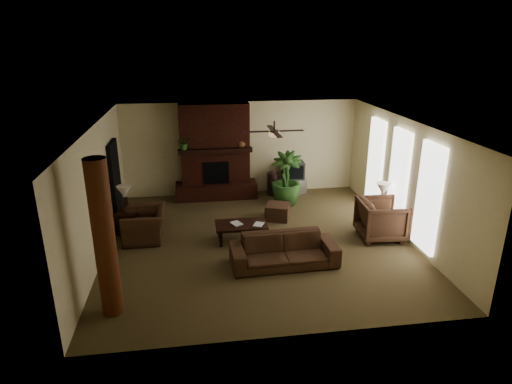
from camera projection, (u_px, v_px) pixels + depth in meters
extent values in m
plane|color=brown|center=(258.00, 241.00, 10.31)|extent=(7.00, 7.00, 0.00)
plane|color=silver|center=(259.00, 124.00, 9.37)|extent=(7.00, 7.00, 0.00)
plane|color=beige|center=(241.00, 148.00, 13.11)|extent=(7.00, 0.00, 7.00)
plane|color=beige|center=(293.00, 259.00, 6.58)|extent=(7.00, 0.00, 7.00)
plane|color=beige|center=(98.00, 193.00, 9.37)|extent=(0.00, 7.00, 7.00)
plane|color=beige|center=(404.00, 179.00, 10.32)|extent=(0.00, 7.00, 7.00)
cube|color=#461B12|center=(215.00, 151.00, 12.76)|extent=(2.00, 0.50, 2.80)
cube|color=#461B12|center=(216.00, 190.00, 13.07)|extent=(2.40, 0.70, 0.45)
cube|color=black|center=(216.00, 173.00, 12.72)|extent=(0.75, 0.04, 0.65)
cube|color=black|center=(215.00, 150.00, 12.47)|extent=(2.10, 0.28, 0.12)
cube|color=white|center=(375.00, 163.00, 11.82)|extent=(0.08, 0.85, 2.35)
cube|color=white|center=(398.00, 178.00, 10.52)|extent=(0.08, 0.85, 2.35)
cube|color=white|center=(428.00, 198.00, 9.21)|extent=(0.08, 0.85, 2.35)
cylinder|color=brown|center=(104.00, 240.00, 7.21)|extent=(0.36, 0.36, 2.80)
cube|color=black|center=(116.00, 182.00, 11.17)|extent=(0.10, 1.00, 2.10)
cylinder|color=black|center=(274.00, 126.00, 9.75)|extent=(0.04, 0.04, 0.24)
cylinder|color=black|center=(274.00, 132.00, 9.79)|extent=(0.20, 0.20, 0.06)
ellipsoid|color=#F2BF72|center=(274.00, 134.00, 9.81)|extent=(0.26, 0.26, 0.14)
cube|color=black|center=(292.00, 131.00, 9.84)|extent=(0.55, 0.12, 0.01)
cube|color=black|center=(257.00, 132.00, 9.73)|extent=(0.55, 0.12, 0.01)
cube|color=black|center=(271.00, 128.00, 10.16)|extent=(0.12, 0.55, 0.01)
cube|color=black|center=(278.00, 135.00, 9.41)|extent=(0.12, 0.55, 0.01)
imported|color=#472E1E|center=(284.00, 246.00, 9.12)|extent=(2.26, 0.73, 0.88)
imported|color=#472E1E|center=(144.00, 220.00, 10.29)|extent=(0.75, 1.14, 0.98)
imported|color=#472E1E|center=(382.00, 218.00, 10.34)|extent=(1.01, 1.07, 1.04)
cube|color=black|center=(241.00, 225.00, 10.23)|extent=(1.20, 0.70, 0.06)
cube|color=black|center=(221.00, 239.00, 10.00)|extent=(0.07, 0.07, 0.37)
cube|color=black|center=(264.00, 236.00, 10.14)|extent=(0.07, 0.07, 0.37)
cube|color=black|center=(219.00, 230.00, 10.47)|extent=(0.07, 0.07, 0.37)
cube|color=black|center=(261.00, 228.00, 10.60)|extent=(0.07, 0.07, 0.37)
cube|color=#472E1E|center=(278.00, 212.00, 11.54)|extent=(0.77, 0.77, 0.40)
cube|color=#B3B4B6|center=(291.00, 186.00, 13.37)|extent=(0.98, 0.78, 0.50)
cube|color=#39393C|center=(293.00, 170.00, 13.20)|extent=(0.68, 0.53, 0.52)
cube|color=black|center=(295.00, 173.00, 12.96)|extent=(0.52, 0.06, 0.40)
cylinder|color=#32201C|center=(273.00, 184.00, 13.26)|extent=(0.34, 0.34, 0.70)
sphere|color=#32201C|center=(273.00, 176.00, 13.17)|extent=(0.34, 0.34, 0.34)
imported|color=#315D25|center=(286.00, 190.00, 12.51)|extent=(1.33, 1.73, 0.86)
cube|color=black|center=(128.00, 222.00, 10.72)|extent=(0.60, 0.60, 0.55)
cylinder|color=black|center=(126.00, 204.00, 10.58)|extent=(0.17, 0.17, 0.35)
cone|color=beige|center=(124.00, 192.00, 10.47)|extent=(0.45, 0.45, 0.30)
cube|color=black|center=(380.00, 218.00, 10.96)|extent=(0.61, 0.61, 0.55)
cylinder|color=black|center=(382.00, 201.00, 10.79)|extent=(0.17, 0.17, 0.35)
cone|color=beige|center=(383.00, 189.00, 10.68)|extent=(0.43, 0.43, 0.30)
imported|color=#315D25|center=(184.00, 144.00, 12.25)|extent=(0.48, 0.51, 0.33)
imported|color=brown|center=(242.00, 143.00, 12.57)|extent=(0.25, 0.25, 0.22)
imported|color=#999999|center=(232.00, 219.00, 10.10)|extent=(0.21, 0.12, 0.29)
imported|color=#999999|center=(254.00, 219.00, 10.13)|extent=(0.20, 0.11, 0.29)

